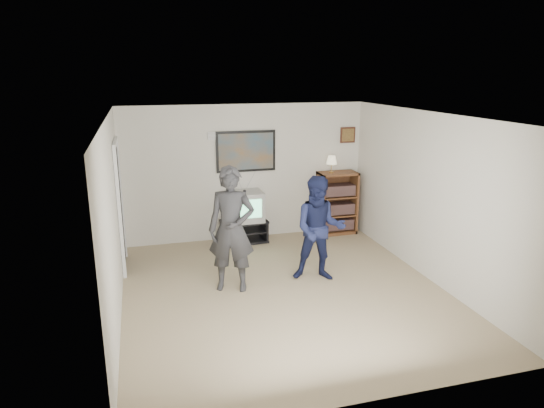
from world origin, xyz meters
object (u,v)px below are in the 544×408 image
bookshelf (337,203)px  media_stand (244,231)px  crt_television (245,206)px  person_short (319,229)px  person_tall (231,229)px

bookshelf → media_stand: bearing=-178.5°
crt_television → person_short: (0.72, -1.92, 0.11)m
person_tall → crt_television: bearing=90.9°
person_tall → person_short: 1.33m
person_tall → person_short: size_ratio=1.13×
media_stand → person_tall: (-0.59, -1.90, 0.70)m
crt_television → bookshelf: size_ratio=0.53×
media_stand → person_short: (0.74, -1.92, 0.59)m
media_stand → person_short: 2.14m
bookshelf → person_short: (-1.11, -1.97, 0.20)m
crt_television → person_tall: bearing=-107.8°
bookshelf → person_short: size_ratio=0.75×
person_tall → bookshelf: bearing=57.3°
bookshelf → crt_television: bearing=-178.4°
crt_television → bookshelf: bearing=1.4°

